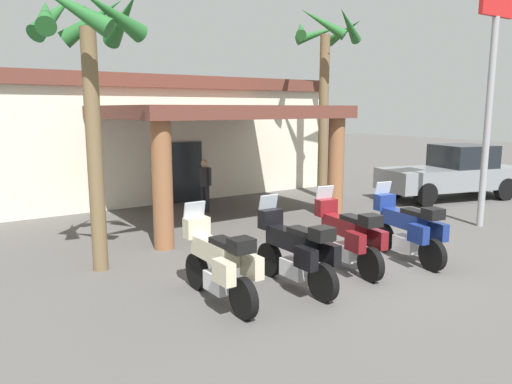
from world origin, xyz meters
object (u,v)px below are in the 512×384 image
object	(u,v)px
motel_building	(151,135)
pickup_truck_gray	(453,173)
motorcycle_cream	(219,263)
motorcycle_maroon	(347,236)
roadside_sign	(493,61)
palm_tree_roadside	(87,55)
palm_tree_near_portico	(326,64)
motorcycle_blue	(408,229)
pedestrian	(205,182)
motorcycle_black	(296,251)

from	to	relation	value
motel_building	pickup_truck_gray	world-z (taller)	motel_building
motorcycle_cream	pickup_truck_gray	xyz separation A→B (m)	(11.73, 3.91, 0.24)
motel_building	motorcycle_maroon	xyz separation A→B (m)	(-0.03, -10.87, -1.53)
roadside_sign	pickup_truck_gray	bearing A→B (deg)	45.45
palm_tree_roadside	palm_tree_near_portico	world-z (taller)	palm_tree_near_portico
motorcycle_maroon	motorcycle_blue	xyz separation A→B (m)	(1.50, -0.25, 0.00)
palm_tree_roadside	palm_tree_near_portico	size ratio (longest dim) A/B	0.84
pedestrian	pickup_truck_gray	xyz separation A→B (m)	(8.60, -2.79, -0.03)
pickup_truck_gray	roadside_sign	xyz separation A→B (m)	(-2.99, -3.04, 3.55)
palm_tree_near_portico	motorcycle_maroon	bearing A→B (deg)	-127.11
motel_building	motorcycle_blue	distance (m)	11.32
motorcycle_blue	motorcycle_cream	bearing A→B (deg)	96.53
motorcycle_blue	palm_tree_near_portico	distance (m)	8.72
pickup_truck_gray	palm_tree_near_portico	size ratio (longest dim) A/B	0.82
motel_building	motorcycle_black	world-z (taller)	motel_building
roadside_sign	pedestrian	bearing A→B (deg)	133.87
motorcycle_blue	palm_tree_near_portico	bearing A→B (deg)	-18.82
motel_building	motorcycle_black	bearing A→B (deg)	-98.79
palm_tree_roadside	motorcycle_cream	bearing A→B (deg)	-66.47
roadside_sign	motorcycle_blue	bearing A→B (deg)	-166.69
pedestrian	palm_tree_near_portico	size ratio (longest dim) A/B	0.25
motorcycle_black	motorcycle_maroon	world-z (taller)	same
pedestrian	palm_tree_roadside	xyz separation A→B (m)	(-4.37, -3.86, 3.26)
motorcycle_blue	palm_tree_roadside	xyz separation A→B (m)	(-5.74, 2.98, 3.53)
palm_tree_roadside	roadside_sign	bearing A→B (deg)	-11.20
motorcycle_maroon	roadside_sign	distance (m)	6.91
motorcycle_cream	motorcycle_blue	size ratio (longest dim) A/B	1.00
motorcycle_cream	pedestrian	world-z (taller)	pedestrian
palm_tree_near_portico	motorcycle_cream	bearing A→B (deg)	-139.96
motorcycle_cream	pickup_truck_gray	world-z (taller)	pickup_truck_gray
motel_building	pedestrian	size ratio (longest dim) A/B	8.14
motorcycle_maroon	palm_tree_roadside	bearing A→B (deg)	64.34
motel_building	pedestrian	distance (m)	4.47
motorcycle_cream	motel_building	bearing A→B (deg)	-16.99
pedestrian	roadside_sign	distance (m)	8.82
motorcycle_blue	pickup_truck_gray	bearing A→B (deg)	-52.57
motorcycle_blue	motorcycle_black	bearing A→B (deg)	98.19
motel_building	motorcycle_cream	size ratio (longest dim) A/B	6.14
motorcycle_black	palm_tree_roadside	distance (m)	5.37
motel_building	motorcycle_cream	distance (m)	11.49
motorcycle_maroon	motorcycle_blue	distance (m)	1.52
motel_building	motorcycle_maroon	bearing A→B (deg)	-91.11
motorcycle_blue	pedestrian	distance (m)	6.97
motorcycle_cream	pickup_truck_gray	bearing A→B (deg)	-73.13
motorcycle_blue	pedestrian	size ratio (longest dim) A/B	1.32
palm_tree_roadside	palm_tree_near_portico	xyz separation A→B (m)	(9.24, 3.88, 0.58)
motorcycle_maroon	palm_tree_roadside	size ratio (longest dim) A/B	0.40
motorcycle_black	motorcycle_maroon	xyz separation A→B (m)	(1.50, 0.25, 0.00)
motorcycle_black	pedestrian	world-z (taller)	pedestrian
motorcycle_maroon	motorcycle_black	bearing A→B (deg)	106.47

